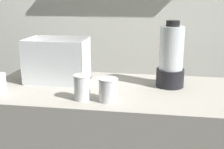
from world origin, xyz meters
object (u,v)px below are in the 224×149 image
(blender_pitcher, at_px, (171,59))
(juice_cup_beet_middle, at_px, (108,91))
(juice_cup_mango_left, at_px, (82,89))
(carrot_display_bin, at_px, (58,68))

(blender_pitcher, relative_size, juice_cup_beet_middle, 3.18)
(juice_cup_mango_left, xyz_separation_m, juice_cup_beet_middle, (0.13, -0.00, -0.01))
(carrot_display_bin, distance_m, juice_cup_beet_middle, 0.45)
(blender_pitcher, bearing_deg, juice_cup_mango_left, -146.51)
(carrot_display_bin, distance_m, blender_pitcher, 0.65)
(blender_pitcher, distance_m, juice_cup_beet_middle, 0.43)
(juice_cup_beet_middle, bearing_deg, carrot_display_bin, 141.15)
(blender_pitcher, height_order, juice_cup_beet_middle, blender_pitcher)
(carrot_display_bin, height_order, juice_cup_mango_left, carrot_display_bin)
(juice_cup_mango_left, relative_size, juice_cup_beet_middle, 1.09)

